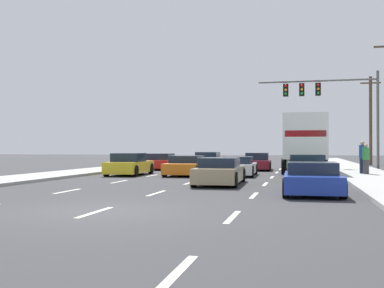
{
  "coord_description": "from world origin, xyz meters",
  "views": [
    {
      "loc": [
        4.93,
        -10.95,
        1.58
      ],
      "look_at": [
        -0.93,
        14.18,
        1.81
      ],
      "focal_mm": 43.83,
      "sensor_mm": 36.0,
      "label": 1
    }
  ],
  "objects_px": {
    "traffic_signal_mast": "(323,96)",
    "car_green": "(306,169)",
    "car_orange": "(187,166)",
    "utility_pole_far": "(371,119)",
    "car_maroon": "(257,162)",
    "car_blue": "(312,179)",
    "pedestrian_near_corner": "(362,157)",
    "car_red": "(161,162)",
    "car_tan": "(220,172)",
    "car_yellow": "(129,165)",
    "car_gray": "(208,162)",
    "car_white": "(239,167)",
    "box_truck": "(303,141)",
    "pedestrian_mid_block": "(366,159)"
  },
  "relations": [
    {
      "from": "traffic_signal_mast",
      "to": "car_green",
      "type": "bearing_deg",
      "value": -95.51
    },
    {
      "from": "car_white",
      "to": "car_green",
      "type": "relative_size",
      "value": 0.92
    },
    {
      "from": "car_white",
      "to": "box_truck",
      "type": "xyz_separation_m",
      "value": [
        3.58,
        4.25,
        1.53
      ]
    },
    {
      "from": "car_maroon",
      "to": "car_blue",
      "type": "bearing_deg",
      "value": -78.75
    },
    {
      "from": "car_gray",
      "to": "pedestrian_mid_block",
      "type": "distance_m",
      "value": 12.15
    },
    {
      "from": "car_gray",
      "to": "car_orange",
      "type": "height_order",
      "value": "car_gray"
    },
    {
      "from": "car_maroon",
      "to": "pedestrian_near_corner",
      "type": "bearing_deg",
      "value": -42.01
    },
    {
      "from": "car_yellow",
      "to": "pedestrian_mid_block",
      "type": "height_order",
      "value": "pedestrian_mid_block"
    },
    {
      "from": "car_blue",
      "to": "car_white",
      "type": "bearing_deg",
      "value": 111.0
    },
    {
      "from": "car_gray",
      "to": "pedestrian_mid_block",
      "type": "height_order",
      "value": "pedestrian_mid_block"
    },
    {
      "from": "car_orange",
      "to": "pedestrian_near_corner",
      "type": "height_order",
      "value": "pedestrian_near_corner"
    },
    {
      "from": "car_green",
      "to": "car_yellow",
      "type": "bearing_deg",
      "value": 163.81
    },
    {
      "from": "car_yellow",
      "to": "pedestrian_near_corner",
      "type": "xyz_separation_m",
      "value": [
        13.22,
        2.12,
        0.49
      ]
    },
    {
      "from": "car_orange",
      "to": "pedestrian_near_corner",
      "type": "distance_m",
      "value": 10.01
    },
    {
      "from": "box_truck",
      "to": "pedestrian_near_corner",
      "type": "bearing_deg",
      "value": -40.05
    },
    {
      "from": "traffic_signal_mast",
      "to": "car_red",
      "type": "bearing_deg",
      "value": -161.12
    },
    {
      "from": "car_gray",
      "to": "pedestrian_near_corner",
      "type": "bearing_deg",
      "value": -30.66
    },
    {
      "from": "car_yellow",
      "to": "traffic_signal_mast",
      "type": "bearing_deg",
      "value": 44.27
    },
    {
      "from": "car_red",
      "to": "car_gray",
      "type": "height_order",
      "value": "car_gray"
    },
    {
      "from": "car_orange",
      "to": "car_white",
      "type": "height_order",
      "value": "car_orange"
    },
    {
      "from": "car_orange",
      "to": "box_truck",
      "type": "relative_size",
      "value": 0.51
    },
    {
      "from": "car_green",
      "to": "car_red",
      "type": "bearing_deg",
      "value": 135.57
    },
    {
      "from": "utility_pole_far",
      "to": "pedestrian_mid_block",
      "type": "xyz_separation_m",
      "value": [
        -2.75,
        -18.25,
        -3.25
      ]
    },
    {
      "from": "car_red",
      "to": "car_tan",
      "type": "height_order",
      "value": "car_red"
    },
    {
      "from": "car_orange",
      "to": "utility_pole_far",
      "type": "distance_m",
      "value": 23.5
    },
    {
      "from": "car_green",
      "to": "pedestrian_mid_block",
      "type": "relative_size",
      "value": 2.71
    },
    {
      "from": "car_yellow",
      "to": "car_white",
      "type": "distance_m",
      "value": 6.41
    },
    {
      "from": "car_maroon",
      "to": "car_green",
      "type": "distance_m",
      "value": 11.36
    },
    {
      "from": "car_yellow",
      "to": "utility_pole_far",
      "type": "height_order",
      "value": "utility_pole_far"
    },
    {
      "from": "car_tan",
      "to": "car_maroon",
      "type": "bearing_deg",
      "value": 88.47
    },
    {
      "from": "car_blue",
      "to": "pedestrian_near_corner",
      "type": "height_order",
      "value": "pedestrian_near_corner"
    },
    {
      "from": "box_truck",
      "to": "traffic_signal_mast",
      "type": "xyz_separation_m",
      "value": [
        1.48,
        6.28,
        3.53
      ]
    },
    {
      "from": "car_white",
      "to": "pedestrian_near_corner",
      "type": "xyz_separation_m",
      "value": [
        6.85,
        1.5,
        0.55
      ]
    },
    {
      "from": "car_red",
      "to": "pedestrian_near_corner",
      "type": "distance_m",
      "value": 14.36
    },
    {
      "from": "car_red",
      "to": "car_white",
      "type": "height_order",
      "value": "car_red"
    },
    {
      "from": "car_tan",
      "to": "car_blue",
      "type": "bearing_deg",
      "value": -42.52
    },
    {
      "from": "car_maroon",
      "to": "car_tan",
      "type": "height_order",
      "value": "car_maroon"
    },
    {
      "from": "car_red",
      "to": "pedestrian_mid_block",
      "type": "distance_m",
      "value": 14.66
    },
    {
      "from": "box_truck",
      "to": "car_red",
      "type": "bearing_deg",
      "value": 167.25
    },
    {
      "from": "car_red",
      "to": "utility_pole_far",
      "type": "height_order",
      "value": "utility_pole_far"
    },
    {
      "from": "box_truck",
      "to": "car_blue",
      "type": "xyz_separation_m",
      "value": [
        0.24,
        -14.19,
        -1.54
      ]
    },
    {
      "from": "car_tan",
      "to": "utility_pole_far",
      "type": "relative_size",
      "value": 0.57
    },
    {
      "from": "car_green",
      "to": "pedestrian_mid_block",
      "type": "bearing_deg",
      "value": 54.16
    },
    {
      "from": "traffic_signal_mast",
      "to": "utility_pole_far",
      "type": "bearing_deg",
      "value": 61.83
    },
    {
      "from": "car_red",
      "to": "box_truck",
      "type": "bearing_deg",
      "value": -12.75
    },
    {
      "from": "car_orange",
      "to": "pedestrian_mid_block",
      "type": "height_order",
      "value": "pedestrian_mid_block"
    },
    {
      "from": "traffic_signal_mast",
      "to": "pedestrian_mid_block",
      "type": "distance_m",
      "value": 10.77
    },
    {
      "from": "car_gray",
      "to": "box_truck",
      "type": "bearing_deg",
      "value": -25.4
    },
    {
      "from": "car_red",
      "to": "car_orange",
      "type": "distance_m",
      "value": 7.63
    },
    {
      "from": "car_tan",
      "to": "traffic_signal_mast",
      "type": "bearing_deg",
      "value": 73.47
    }
  ]
}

